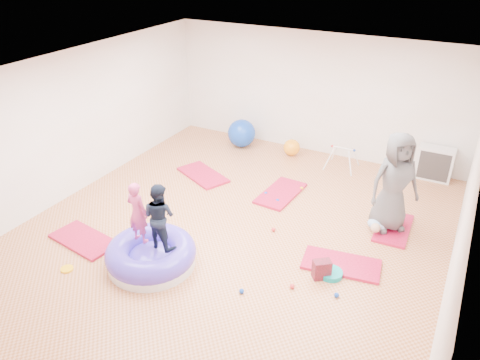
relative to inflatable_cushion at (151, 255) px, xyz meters
The scene contains 19 objects.
room 1.97m from the inflatable_cushion, 63.31° to the left, with size 7.01×8.01×2.81m.
gym_mat_front_left 1.42m from the inflatable_cushion, behind, with size 1.20×0.60×0.05m, color #D0214B.
gym_mat_mid_left 3.11m from the inflatable_cushion, 106.86° to the left, with size 1.21×0.61×0.05m, color #D0214B.
gym_mat_center_back 3.16m from the inflatable_cushion, 73.17° to the left, with size 1.23×0.62×0.05m, color #D0214B.
gym_mat_right 3.01m from the inflatable_cushion, 27.14° to the left, with size 1.21×0.60×0.05m, color #D0214B.
gym_mat_rear_right 4.25m from the inflatable_cushion, 41.39° to the left, with size 1.12×0.56×0.05m, color #D0214B.
inflatable_cushion is the anchor object (origin of this frame).
child_pink 0.78m from the inflatable_cushion, 168.30° to the left, with size 0.38×0.25×1.03m, color #CC3E7A.
child_navy 0.80m from the inflatable_cushion, 27.09° to the left, with size 0.52×0.41×1.08m, color black.
adult_caregiver 4.21m from the inflatable_cushion, 41.96° to the left, with size 0.87×0.57×1.78m, color #4D4D4F.
infant 3.90m from the inflatable_cushion, 41.01° to the left, with size 0.36×0.36×0.21m.
ball_pit_balls 2.07m from the inflatable_cushion, 51.03° to the left, with size 4.26×3.40×0.07m.
exercise_ball_blue 4.89m from the inflatable_cushion, 100.76° to the left, with size 0.68×0.68×0.68m, color #113FB3.
exercise_ball_orange 4.90m from the inflatable_cushion, 85.54° to the left, with size 0.39×0.39×0.39m, color orange.
infant_play_gym 5.01m from the inflatable_cushion, 70.86° to the left, with size 0.67×0.64×0.51m.
cube_shelf 6.26m from the inflatable_cushion, 55.85° to the left, with size 0.72×0.35×0.72m.
balance_disc 2.82m from the inflatable_cushion, 22.06° to the left, with size 0.36×0.36×0.08m, color #099395.
backpack 2.66m from the inflatable_cushion, 20.79° to the left, with size 0.27×0.16×0.31m, color maroon.
yellow_toy 1.33m from the inflatable_cushion, 145.70° to the right, with size 0.20×0.20×0.03m, color #FFBC0A.
Camera 1 is at (3.33, -5.99, 4.67)m, focal length 35.00 mm.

